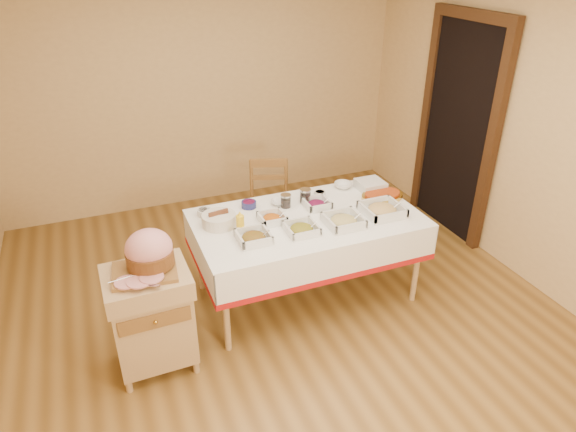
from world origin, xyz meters
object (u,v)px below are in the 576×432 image
Objects in this scene: butcher_cart at (151,315)px; bread_basket at (219,220)px; mustard_bottle at (240,224)px; plate_stack at (370,185)px; dining_table at (307,235)px; ham_on_board at (149,254)px; dining_chair at (270,205)px; preserve_jar_left at (286,201)px; preserve_jar_right at (305,196)px; brass_platter at (382,195)px.

bread_basket is (0.64, 0.51, 0.36)m from butcher_cart.
plate_stack is at bearing 13.88° from mustard_bottle.
ham_on_board is at bearing -165.14° from dining_table.
preserve_jar_left is at bearing -97.70° from dining_chair.
preserve_jar_left is at bearing -173.77° from preserve_jar_right.
ham_on_board is at bearing -163.12° from plate_stack.
butcher_cart is 1.43m from preserve_jar_left.
ham_on_board is 2.09m from brass_platter.
bread_basket is 1.17× the size of plate_stack.
mustard_bottle is at bearing 23.24° from butcher_cart.
mustard_bottle is 0.51× the size of brass_platter.
brass_platter is at bearing 12.51° from butcher_cart.
preserve_jar_right is 0.32× the size of brass_platter.
plate_stack is (2.03, 0.62, -0.12)m from ham_on_board.
mustard_bottle is (-0.58, -0.05, 0.25)m from dining_table.
dining_chair is 0.74m from preserve_jar_right.
butcher_cart is 1.61m from preserve_jar_right.
dining_chair reaches higher than bread_basket.
dining_table is 0.90m from dining_chair.
plate_stack reaches higher than butcher_cart.
preserve_jar_right is 0.64× the size of mustard_bottle.
dining_table is 9.44× the size of mustard_bottle.
preserve_jar_left reaches higher than brass_platter.
bread_basket reaches higher than butcher_cart.
dining_table is at bearing 5.07° from mustard_bottle.
dining_table is 0.78m from brass_platter.
plate_stack reaches higher than brass_platter.
bread_basket is 1.45m from brass_platter.
preserve_jar_left is (-0.09, 0.24, 0.21)m from dining_table.
dining_table is at bearing -68.77° from preserve_jar_left.
bread_basket reaches higher than plate_stack.
mustard_bottle is 0.85× the size of plate_stack.
dining_table is at bearing 15.78° from butcher_cart.
butcher_cart is 2.16m from brass_platter.
dining_table is 4.12× the size of ham_on_board.
brass_platter reaches higher than butcher_cart.
brass_platter is at bearing -10.13° from preserve_jar_left.
dining_chair is 1.84m from ham_on_board.
ham_on_board reaches higher than dining_table.
preserve_jar_right reaches higher than butcher_cart.
plate_stack is at bearing 16.88° from ham_on_board.
dining_chair is 1.03m from plate_stack.
bread_basket is at bearing -171.26° from preserve_jar_right.
butcher_cart is 1.84m from dining_chair.
dining_chair is 7.20× the size of preserve_jar_right.
mustard_bottle reaches higher than preserve_jar_right.
bread_basket is at bearing 38.65° from ham_on_board.
ham_on_board is (-1.29, -0.34, 0.32)m from dining_table.
dining_chair reaches higher than preserve_jar_right.
dining_chair is at bearing 140.32° from plate_stack.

